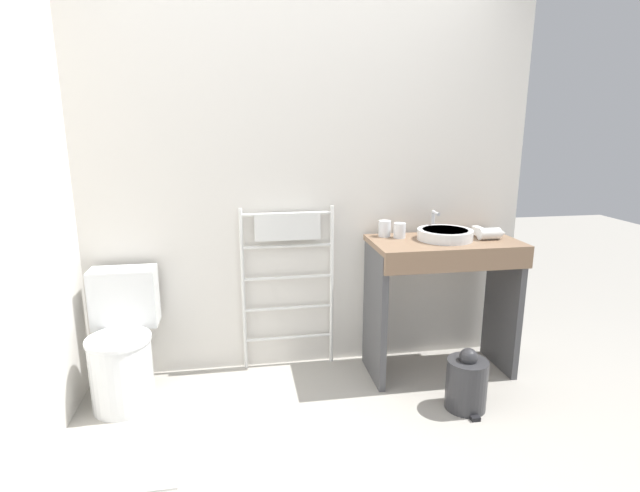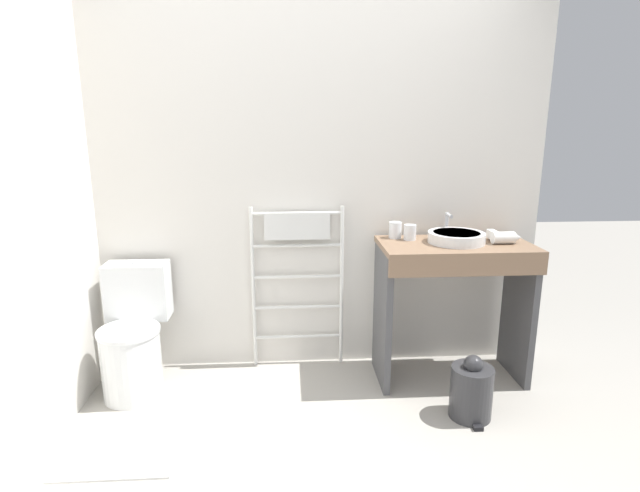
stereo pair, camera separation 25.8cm
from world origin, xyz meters
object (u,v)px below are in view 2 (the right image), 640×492
(cup_near_wall, at_px, (395,230))
(trash_bin, at_px, (471,390))
(toilet, at_px, (134,338))
(sink_basin, at_px, (456,237))
(towel_radiator, at_px, (297,254))
(cup_near_edge, at_px, (410,232))
(hair_dryer, at_px, (503,237))

(cup_near_wall, distance_m, trash_bin, 1.05)
(toilet, distance_m, sink_basin, 2.05)
(towel_radiator, relative_size, cup_near_edge, 11.34)
(toilet, bearing_deg, hair_dryer, 0.30)
(sink_basin, height_order, trash_bin, sink_basin)
(cup_near_wall, distance_m, cup_near_edge, 0.10)
(toilet, relative_size, cup_near_edge, 8.07)
(toilet, xyz_separation_m, trash_bin, (1.94, -0.43, -0.18))
(sink_basin, bearing_deg, cup_near_edge, 160.31)
(sink_basin, bearing_deg, towel_radiator, 167.07)
(toilet, bearing_deg, sink_basin, 1.17)
(hair_dryer, bearing_deg, towel_radiator, 168.65)
(towel_radiator, bearing_deg, trash_bin, -36.16)
(cup_near_edge, bearing_deg, cup_near_wall, 144.76)
(towel_radiator, relative_size, cup_near_wall, 10.56)
(toilet, relative_size, towel_radiator, 0.71)
(cup_near_edge, distance_m, trash_bin, 0.99)
(cup_near_wall, bearing_deg, sink_basin, -23.75)
(cup_near_wall, bearing_deg, towel_radiator, 173.59)
(towel_radiator, distance_m, cup_near_wall, 0.64)
(sink_basin, xyz_separation_m, cup_near_edge, (-0.26, 0.09, 0.01))
(sink_basin, distance_m, cup_near_edge, 0.28)
(sink_basin, height_order, cup_near_wall, cup_near_wall)
(towel_radiator, height_order, cup_near_edge, towel_radiator)
(towel_radiator, bearing_deg, toilet, -165.33)
(sink_basin, distance_m, trash_bin, 0.90)
(towel_radiator, relative_size, trash_bin, 2.93)
(cup_near_wall, bearing_deg, hair_dryer, -16.09)
(cup_near_wall, height_order, cup_near_edge, cup_near_wall)
(sink_basin, xyz_separation_m, hair_dryer, (0.28, -0.03, 0.00))
(toilet, height_order, hair_dryer, hair_dryer)
(toilet, bearing_deg, cup_near_edge, 4.53)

